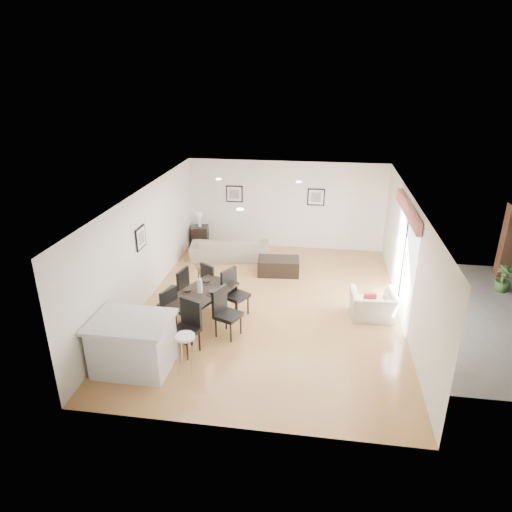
# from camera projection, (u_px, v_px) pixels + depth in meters

# --- Properties ---
(ground) EXTENTS (8.00, 8.00, 0.00)m
(ground) POSITION_uv_depth(u_px,v_px,m) (270.00, 307.00, 10.81)
(ground) COLOR tan
(ground) RESTS_ON ground
(wall_back) EXTENTS (6.00, 0.04, 2.70)m
(wall_back) POSITION_uv_depth(u_px,v_px,m) (286.00, 205.00, 13.95)
(wall_back) COLOR white
(wall_back) RESTS_ON ground
(wall_front) EXTENTS (6.00, 0.04, 2.70)m
(wall_front) POSITION_uv_depth(u_px,v_px,m) (238.00, 356.00, 6.64)
(wall_front) COLOR white
(wall_front) RESTS_ON ground
(wall_left) EXTENTS (0.04, 8.00, 2.70)m
(wall_left) POSITION_uv_depth(u_px,v_px,m) (144.00, 247.00, 10.71)
(wall_left) COLOR white
(wall_left) RESTS_ON ground
(wall_right) EXTENTS (0.04, 8.00, 2.70)m
(wall_right) POSITION_uv_depth(u_px,v_px,m) (408.00, 262.00, 9.89)
(wall_right) COLOR white
(wall_right) RESTS_ON ground
(ceiling) EXTENTS (6.00, 8.00, 0.02)m
(ceiling) POSITION_uv_depth(u_px,v_px,m) (271.00, 196.00, 9.78)
(ceiling) COLOR white
(ceiling) RESTS_ON wall_back
(sofa) EXTENTS (2.38, 1.20, 0.67)m
(sofa) POSITION_uv_depth(u_px,v_px,m) (230.00, 248.00, 13.42)
(sofa) COLOR gray
(sofa) RESTS_ON ground
(armchair) EXTENTS (1.05, 0.93, 0.64)m
(armchair) POSITION_uv_depth(u_px,v_px,m) (373.00, 305.00, 10.22)
(armchair) COLOR silver
(armchair) RESTS_ON ground
(courtyard_plant_b) EXTENTS (0.48, 0.48, 0.69)m
(courtyard_plant_b) POSITION_uv_depth(u_px,v_px,m) (503.00, 279.00, 11.44)
(courtyard_plant_b) COLOR #365524
(courtyard_plant_b) RESTS_ON ground
(dining_table) EXTENTS (1.50, 1.97, 0.73)m
(dining_table) POSITION_uv_depth(u_px,v_px,m) (200.00, 296.00, 9.90)
(dining_table) COLOR black
(dining_table) RESTS_ON ground
(dining_chair_wnear) EXTENTS (0.62, 0.62, 1.03)m
(dining_chair_wnear) POSITION_uv_depth(u_px,v_px,m) (166.00, 308.00, 9.58)
(dining_chair_wnear) COLOR black
(dining_chair_wnear) RESTS_ON ground
(dining_chair_wfar) EXTENTS (0.57, 0.57, 1.07)m
(dining_chair_wfar) POSITION_uv_depth(u_px,v_px,m) (179.00, 288.00, 10.39)
(dining_chair_wfar) COLOR black
(dining_chair_wfar) RESTS_ON ground
(dining_chair_enear) EXTENTS (0.62, 0.62, 1.06)m
(dining_chair_enear) POSITION_uv_depth(u_px,v_px,m) (224.00, 309.00, 9.47)
(dining_chair_enear) COLOR black
(dining_chair_enear) RESTS_ON ground
(dining_chair_efar) EXTENTS (0.66, 0.66, 1.08)m
(dining_chair_efar) POSITION_uv_depth(u_px,v_px,m) (233.00, 290.00, 10.28)
(dining_chair_efar) COLOR black
(dining_chair_efar) RESTS_ON ground
(dining_chair_head) EXTENTS (0.64, 0.64, 1.09)m
(dining_chair_head) POSITION_uv_depth(u_px,v_px,m) (188.00, 324.00, 8.92)
(dining_chair_head) COLOR black
(dining_chair_head) RESTS_ON ground
(dining_chair_foot) EXTENTS (0.59, 0.59, 0.95)m
(dining_chair_foot) POSITION_uv_depth(u_px,v_px,m) (211.00, 279.00, 10.97)
(dining_chair_foot) COLOR black
(dining_chair_foot) RESTS_ON ground
(vase) EXTENTS (0.89, 1.37, 0.69)m
(vase) POSITION_uv_depth(u_px,v_px,m) (199.00, 281.00, 9.76)
(vase) COLOR white
(vase) RESTS_ON dining_table
(coffee_table) EXTENTS (1.16, 0.75, 0.45)m
(coffee_table) POSITION_uv_depth(u_px,v_px,m) (279.00, 266.00, 12.46)
(coffee_table) COLOR black
(coffee_table) RESTS_ON ground
(side_table) EXTENTS (0.55, 0.55, 0.66)m
(side_table) POSITION_uv_depth(u_px,v_px,m) (200.00, 236.00, 14.37)
(side_table) COLOR black
(side_table) RESTS_ON ground
(table_lamp) EXTENTS (0.22, 0.22, 0.43)m
(table_lamp) POSITION_uv_depth(u_px,v_px,m) (199.00, 218.00, 14.14)
(table_lamp) COLOR white
(table_lamp) RESTS_ON side_table
(cushion) EXTENTS (0.28, 0.15, 0.27)m
(cushion) POSITION_uv_depth(u_px,v_px,m) (370.00, 299.00, 10.08)
(cushion) COLOR maroon
(cushion) RESTS_ON armchair
(kitchen_island) EXTENTS (1.48, 1.14, 1.03)m
(kitchen_island) POSITION_uv_depth(u_px,v_px,m) (133.00, 344.00, 8.42)
(kitchen_island) COLOR silver
(kitchen_island) RESTS_ON ground
(bar_stool) EXTENTS (0.36, 0.36, 0.80)m
(bar_stool) POSITION_uv_depth(u_px,v_px,m) (185.00, 341.00, 8.22)
(bar_stool) COLOR white
(bar_stool) RESTS_ON ground
(framed_print_back_left) EXTENTS (0.52, 0.04, 0.52)m
(framed_print_back_left) POSITION_uv_depth(u_px,v_px,m) (234.00, 194.00, 14.03)
(framed_print_back_left) COLOR black
(framed_print_back_left) RESTS_ON wall_back
(framed_print_back_right) EXTENTS (0.52, 0.04, 0.52)m
(framed_print_back_right) POSITION_uv_depth(u_px,v_px,m) (316.00, 197.00, 13.69)
(framed_print_back_right) COLOR black
(framed_print_back_right) RESTS_ON wall_back
(framed_print_left_wall) EXTENTS (0.04, 0.52, 0.52)m
(framed_print_left_wall) POSITION_uv_depth(u_px,v_px,m) (141.00, 238.00, 10.41)
(framed_print_left_wall) COLOR black
(framed_print_left_wall) RESTS_ON wall_left
(sliding_door) EXTENTS (0.12, 2.70, 2.57)m
(sliding_door) POSITION_uv_depth(u_px,v_px,m) (405.00, 243.00, 10.05)
(sliding_door) COLOR white
(sliding_door) RESTS_ON wall_right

